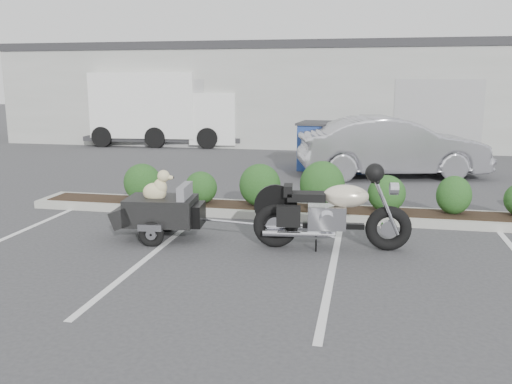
% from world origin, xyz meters
% --- Properties ---
extents(ground, '(90.00, 90.00, 0.00)m').
position_xyz_m(ground, '(0.00, 0.00, 0.00)').
color(ground, '#38383A').
rests_on(ground, ground).
extents(planter_kerb, '(12.00, 1.00, 0.15)m').
position_xyz_m(planter_kerb, '(1.00, 2.20, 0.07)').
color(planter_kerb, '#9E9E93').
rests_on(planter_kerb, ground).
extents(building, '(26.00, 10.00, 4.00)m').
position_xyz_m(building, '(0.00, 17.00, 2.00)').
color(building, '#9EA099').
rests_on(building, ground).
extents(motorcycle, '(2.44, 0.89, 1.40)m').
position_xyz_m(motorcycle, '(1.11, 0.19, 0.56)').
color(motorcycle, black).
rests_on(motorcycle, ground).
extents(pet_trailer, '(1.96, 1.10, 1.16)m').
position_xyz_m(pet_trailer, '(-1.68, 0.21, 0.49)').
color(pet_trailer, black).
rests_on(pet_trailer, ground).
extents(sedan, '(5.20, 2.86, 1.62)m').
position_xyz_m(sedan, '(2.27, 6.95, 0.81)').
color(sedan, '#ABAAB1').
rests_on(sedan, ground).
extents(dumpster, '(2.21, 1.61, 1.37)m').
position_xyz_m(dumpster, '(0.69, 7.92, 0.70)').
color(dumpster, navy).
rests_on(dumpster, ground).
extents(delivery_truck, '(6.37, 2.59, 2.85)m').
position_xyz_m(delivery_truck, '(-6.31, 12.69, 1.37)').
color(delivery_truck, white).
rests_on(delivery_truck, ground).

